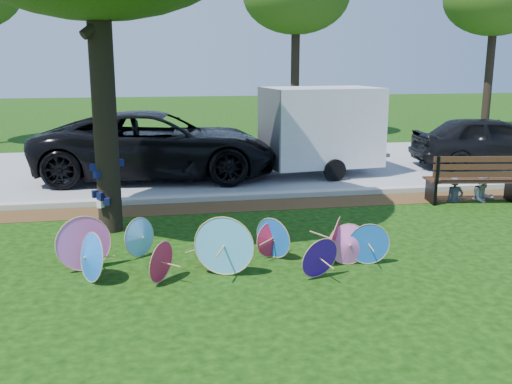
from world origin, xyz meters
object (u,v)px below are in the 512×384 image
(dark_pickup, at_px, (490,142))
(cargo_trailer, at_px, (321,126))
(parasol_pile, at_px, (224,245))
(person_left, at_px, (456,178))
(park_bench, at_px, (472,178))
(black_van, at_px, (158,145))
(person_right, at_px, (485,175))

(dark_pickup, relative_size, cargo_trailer, 1.49)
(parasol_pile, bearing_deg, dark_pickup, 38.58)
(dark_pickup, distance_m, person_left, 5.03)
(park_bench, distance_m, person_left, 0.35)
(parasol_pile, height_order, black_van, black_van)
(black_van, height_order, dark_pickup, black_van)
(black_van, height_order, cargo_trailer, cargo_trailer)
(dark_pickup, distance_m, person_right, 4.61)
(parasol_pile, relative_size, dark_pickup, 1.14)
(park_bench, bearing_deg, dark_pickup, 62.26)
(cargo_trailer, bearing_deg, black_van, 169.40)
(dark_pickup, relative_size, person_left, 4.12)
(parasol_pile, bearing_deg, person_right, 27.21)
(parasol_pile, xyz_separation_m, dark_pickup, (8.98, 7.16, 0.40))
(black_van, bearing_deg, dark_pickup, -85.22)
(black_van, distance_m, park_bench, 8.07)
(parasol_pile, bearing_deg, person_left, 29.98)
(park_bench, bearing_deg, parasol_pile, -143.07)
(person_right, bearing_deg, black_van, 144.94)
(cargo_trailer, bearing_deg, person_left, -66.32)
(person_left, distance_m, person_right, 0.70)
(park_bench, xyz_separation_m, person_left, (-0.35, 0.05, 0.01))
(park_bench, bearing_deg, person_left, -179.37)
(cargo_trailer, xyz_separation_m, person_right, (2.81, -3.66, -0.77))
(dark_pickup, height_order, cargo_trailer, cargo_trailer)
(person_right, bearing_deg, parasol_pile, -159.12)
(black_van, xyz_separation_m, cargo_trailer, (4.51, -0.35, 0.46))
(cargo_trailer, height_order, person_right, cargo_trailer)
(black_van, relative_size, person_left, 5.92)
(black_van, bearing_deg, parasol_pile, -167.51)
(cargo_trailer, bearing_deg, park_bench, -62.73)
(parasol_pile, relative_size, black_van, 0.79)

